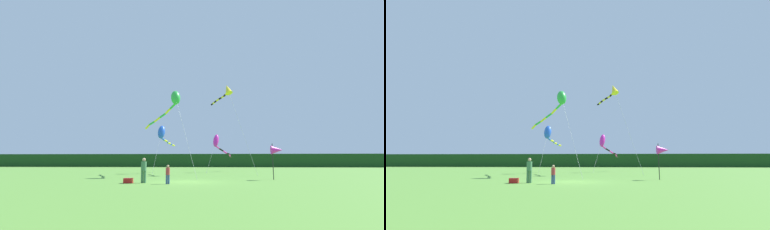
% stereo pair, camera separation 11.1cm
% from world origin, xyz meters
% --- Properties ---
extents(ground_plane, '(120.00, 120.00, 0.00)m').
position_xyz_m(ground_plane, '(0.00, 0.00, 0.00)').
color(ground_plane, '#5B9338').
extents(distant_treeline, '(108.00, 2.96, 2.96)m').
position_xyz_m(distant_treeline, '(0.00, 45.00, 1.48)').
color(distant_treeline, '#193D19').
rests_on(distant_treeline, ground).
extents(person_adult, '(0.37, 0.37, 1.67)m').
position_xyz_m(person_adult, '(-2.82, -1.14, 0.93)').
color(person_adult, '#3F724C').
rests_on(person_adult, ground).
extents(person_child, '(0.27, 0.27, 1.21)m').
position_xyz_m(person_child, '(-1.06, -1.88, 0.68)').
color(person_child, '#334C8C').
rests_on(person_child, ground).
extents(cooler_box, '(0.57, 0.44, 0.33)m').
position_xyz_m(cooler_box, '(-3.80, -1.34, 0.16)').
color(cooler_box, red).
rests_on(cooler_box, ground).
extents(banner_flag_pole, '(0.90, 0.70, 2.84)m').
position_xyz_m(banner_flag_pole, '(7.00, 2.64, 2.30)').
color(banner_flag_pole, black).
rests_on(banner_flag_pole, ground).
extents(kite_blue, '(1.64, 7.24, 5.76)m').
position_xyz_m(kite_blue, '(-4.02, 12.88, 4.68)').
color(kite_blue, '#B2B2B2').
rests_on(kite_blue, ground).
extents(kite_green, '(6.48, 9.17, 8.47)m').
position_xyz_m(kite_green, '(-2.00, 6.94, 7.34)').
color(kite_green, '#B2B2B2').
rests_on(kite_green, ground).
extents(kite_magenta, '(3.60, 7.58, 4.97)m').
position_xyz_m(kite_magenta, '(2.75, 16.58, 3.71)').
color(kite_magenta, '#B2B2B2').
rests_on(kite_magenta, ground).
extents(kite_yellow, '(4.44, 6.42, 10.29)m').
position_xyz_m(kite_yellow, '(3.66, 11.27, 9.44)').
color(kite_yellow, '#B2B2B2').
rests_on(kite_yellow, ground).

